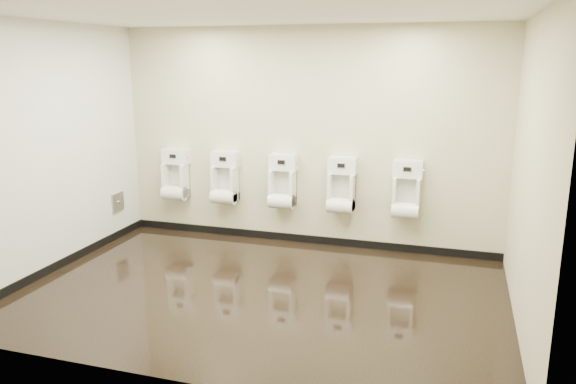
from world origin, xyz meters
name	(u,v)px	position (x,y,z in m)	size (l,w,h in m)	color
ground	(260,293)	(0.00, 0.00, 0.00)	(5.00, 3.50, 0.00)	black
ceiling	(257,14)	(0.00, 0.00, 2.80)	(5.00, 3.50, 0.00)	silver
back_wall	(305,138)	(0.00, 1.75, 1.40)	(5.00, 0.02, 2.80)	beige
front_wall	(174,204)	(0.00, -1.75, 1.40)	(5.00, 0.02, 2.80)	beige
left_wall	(49,150)	(-2.50, 0.00, 1.40)	(0.02, 3.50, 2.80)	beige
right_wall	(531,177)	(2.50, 0.00, 1.40)	(0.02, 3.50, 2.80)	beige
tile_overlay_left	(49,150)	(-2.50, 0.00, 1.40)	(0.01, 3.50, 2.80)	white
skirting_back	(304,239)	(0.00, 1.74, 0.05)	(5.00, 0.02, 0.10)	black
skirting_left	(61,263)	(-2.49, 0.00, 0.05)	(0.02, 3.50, 0.10)	black
access_panel	(118,202)	(-2.48, 1.20, 0.50)	(0.04, 0.25, 0.25)	#9E9EA3
urinal_0	(176,178)	(-1.82, 1.63, 0.78)	(0.37, 0.28, 0.69)	white
urinal_1	(225,182)	(-1.09, 1.63, 0.78)	(0.37, 0.28, 0.69)	white
urinal_2	(283,185)	(-0.27, 1.63, 0.78)	(0.37, 0.28, 0.69)	white
urinal_3	(341,189)	(0.51, 1.63, 0.78)	(0.37, 0.28, 0.69)	white
urinal_4	(406,194)	(1.32, 1.63, 0.78)	(0.37, 0.28, 0.69)	white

